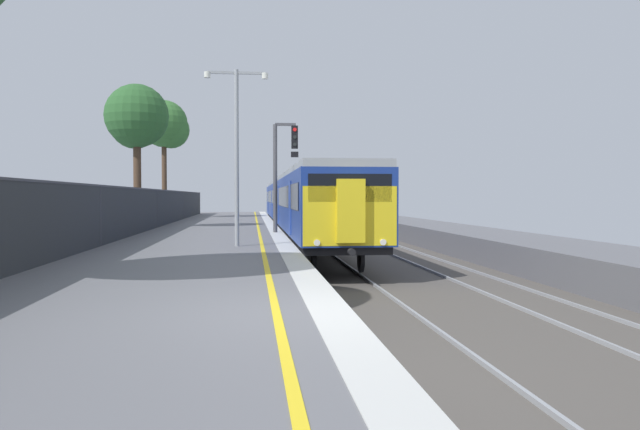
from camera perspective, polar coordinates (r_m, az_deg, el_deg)
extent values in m
cube|color=slate|center=(8.74, -18.66, -12.08)|extent=(6.40, 110.00, 1.00)
cube|color=silver|center=(8.51, 1.01, -8.88)|extent=(0.60, 110.00, 0.01)
cube|color=yellow|center=(8.44, -4.11, -8.97)|extent=(0.12, 110.00, 0.01)
cube|color=gray|center=(8.91, 7.50, -14.80)|extent=(0.07, 110.00, 0.08)
cube|color=gray|center=(9.35, 16.34, -14.06)|extent=(0.07, 110.00, 0.08)
cube|color=navy|center=(26.81, -0.45, 1.08)|extent=(2.80, 19.11, 2.30)
cube|color=black|center=(26.85, -0.45, -1.64)|extent=(2.64, 18.51, 0.25)
cube|color=#93999E|center=(26.82, -0.45, 3.80)|extent=(2.68, 19.11, 0.24)
cube|color=black|center=(26.70, -3.47, 1.72)|extent=(0.02, 17.51, 0.84)
cube|color=#1D3A98|center=(21.93, -2.83, 0.68)|extent=(0.03, 1.10, 1.90)
cube|color=#1D3A98|center=(31.47, -3.92, 0.99)|extent=(0.03, 1.10, 1.90)
cylinder|color=black|center=(19.92, -0.61, -4.24)|extent=(0.12, 0.84, 0.84)
cylinder|color=black|center=(20.13, 3.83, -4.18)|extent=(0.12, 0.84, 0.84)
cylinder|color=black|center=(33.74, -2.99, -1.80)|extent=(0.12, 0.84, 0.84)
cylinder|color=black|center=(33.87, -0.36, -1.78)|extent=(0.12, 0.84, 0.84)
cube|color=navy|center=(46.45, -2.97, 1.35)|extent=(2.80, 19.11, 2.30)
cube|color=black|center=(46.48, -2.97, -0.22)|extent=(2.64, 18.51, 0.25)
cube|color=#93999E|center=(46.46, -2.97, 2.92)|extent=(2.68, 19.11, 0.24)
cube|color=black|center=(46.39, -4.71, 1.72)|extent=(0.02, 17.51, 0.84)
cube|color=#1D3A98|center=(41.62, -4.52, 1.17)|extent=(0.03, 1.10, 1.90)
cube|color=#1D3A98|center=(51.17, -4.87, 1.27)|extent=(0.03, 1.10, 1.90)
cylinder|color=black|center=(39.52, -3.49, -1.28)|extent=(0.12, 0.84, 0.84)
cylinder|color=black|center=(39.63, -1.24, -1.27)|extent=(0.12, 0.84, 0.84)
cylinder|color=black|center=(53.40, -4.25, -0.50)|extent=(0.12, 0.84, 0.84)
cylinder|color=black|center=(53.48, -2.58, -0.49)|extent=(0.12, 0.84, 0.84)
cube|color=yellow|center=(17.38, 2.80, -0.09)|extent=(2.70, 0.10, 1.70)
cube|color=black|center=(17.36, 2.81, 2.54)|extent=(2.40, 0.08, 0.80)
cube|color=yellow|center=(17.24, 2.88, 0.39)|extent=(0.80, 0.24, 1.80)
cylinder|color=white|center=(17.23, -0.29, -2.60)|extent=(0.18, 0.06, 0.18)
cylinder|color=white|center=(17.54, 5.90, -2.54)|extent=(0.18, 0.06, 0.18)
cylinder|color=black|center=(17.16, 2.95, -3.46)|extent=(0.20, 0.35, 0.20)
cube|color=black|center=(46.47, -2.97, 3.23)|extent=(0.60, 0.90, 0.20)
cylinder|color=#47474C|center=(26.74, -4.20, 3.40)|extent=(0.18, 0.18, 4.71)
cube|color=#47474C|center=(26.93, -3.24, 8.42)|extent=(0.90, 0.12, 0.12)
cube|color=black|center=(26.90, -2.38, 7.25)|extent=(0.28, 0.20, 1.00)
cylinder|color=red|center=(26.81, -2.37, 7.96)|extent=(0.16, 0.04, 0.16)
cylinder|color=black|center=(26.78, -2.36, 7.28)|extent=(0.16, 0.04, 0.16)
cylinder|color=black|center=(26.75, -2.36, 6.59)|extent=(0.16, 0.04, 0.16)
cube|color=black|center=(26.83, -2.38, 5.66)|extent=(0.32, 0.16, 0.24)
cylinder|color=#93999E|center=(19.55, -7.78, 5.26)|extent=(0.14, 0.14, 5.57)
cube|color=#93999E|center=(19.90, -6.48, 13.00)|extent=(0.90, 0.08, 0.08)
cylinder|color=silver|center=(19.89, -5.15, 12.78)|extent=(0.20, 0.20, 0.18)
cube|color=#93999E|center=(19.92, -9.14, 12.98)|extent=(0.90, 0.08, 0.08)
cylinder|color=silver|center=(19.93, -10.46, 12.73)|extent=(0.20, 0.20, 0.18)
cylinder|color=#38383D|center=(20.55, -19.82, -0.08)|extent=(0.07, 0.07, 1.92)
cylinder|color=#38383D|center=(32.03, -14.97, 0.58)|extent=(0.07, 0.07, 1.92)
cylinder|color=#38383D|center=(43.62, -12.68, 0.88)|extent=(0.07, 0.07, 1.92)
cylinder|color=#38383D|center=(55.25, -11.35, 1.06)|extent=(0.07, 0.07, 1.92)
cylinder|color=#473323|center=(31.97, -16.66, 3.08)|extent=(0.38, 0.38, 4.74)
sphere|color=#285628|center=(32.22, -16.71, 8.84)|extent=(3.16, 3.16, 3.16)
sphere|color=#285628|center=(32.40, -16.88, 8.10)|extent=(2.46, 2.46, 2.46)
cylinder|color=#473323|center=(46.43, -14.31, 3.42)|extent=(0.37, 0.37, 5.97)
sphere|color=#33662D|center=(46.71, -14.34, 8.25)|extent=(3.45, 3.45, 3.45)
sphere|color=#33662D|center=(46.69, -13.73, 7.72)|extent=(2.73, 2.73, 2.73)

